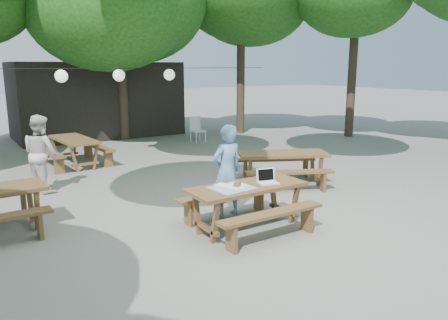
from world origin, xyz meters
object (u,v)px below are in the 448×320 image
second_person (41,153)px  plastic_chair (198,135)px  main_picnic_table (247,206)px  woman (227,171)px

second_person → plastic_chair: second_person is taller
main_picnic_table → woman: size_ratio=1.19×
main_picnic_table → woman: 0.84m
woman → second_person: bearing=-58.9°
second_person → plastic_chair: 6.92m
main_picnic_table → plastic_chair: size_ratio=2.22×
main_picnic_table → second_person: bearing=119.3°
plastic_chair → second_person: bearing=-151.4°
main_picnic_table → second_person: second_person is taller
woman → plastic_chair: (3.46, 7.12, -0.58)m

